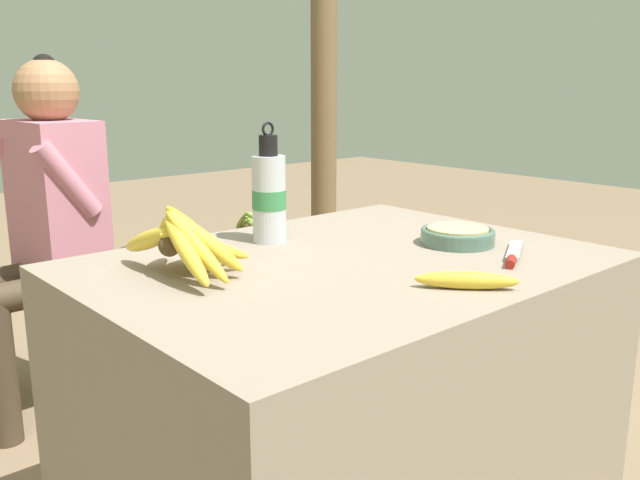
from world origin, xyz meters
TOP-DOWN VIEW (x-y plane):
  - market_counter at (0.00, 0.00)m, footprint 1.12×0.85m
  - banana_bunch_ripe at (-0.33, 0.13)m, footprint 0.20×0.35m
  - serving_bowl at (0.31, -0.08)m, footprint 0.18×0.18m
  - water_bottle at (-0.02, 0.25)m, footprint 0.08×0.08m
  - loose_banana_front at (0.02, -0.31)m, footprint 0.16×0.17m
  - knife at (0.28, -0.25)m, footprint 0.21×0.13m
  - wooden_bench at (0.04, 1.14)m, footprint 1.81×0.32m
  - seated_vendor at (-0.27, 1.10)m, footprint 0.41×0.40m
  - banana_bunch_green at (0.58, 1.14)m, footprint 0.18×0.33m
  - support_post_far at (1.33, 1.56)m, footprint 0.13×0.13m

SIDE VIEW (x-z plane):
  - market_counter at x=0.00m, z-range 0.00..0.70m
  - wooden_bench at x=0.04m, z-range 0.16..0.61m
  - banana_bunch_green at x=0.58m, z-range 0.44..0.58m
  - seated_vendor at x=-0.27m, z-range 0.10..1.26m
  - knife at x=0.28m, z-range 0.70..0.72m
  - loose_banana_front at x=0.02m, z-range 0.70..0.73m
  - serving_bowl at x=0.31m, z-range 0.70..0.74m
  - banana_bunch_ripe at x=-0.33m, z-range 0.69..0.85m
  - water_bottle at x=-0.02m, z-range 0.67..0.96m
  - support_post_far at x=1.33m, z-range 0.00..2.69m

